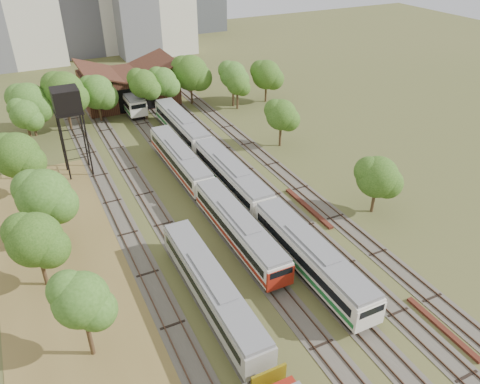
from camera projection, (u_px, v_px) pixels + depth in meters
ground at (313, 304)px, 41.36m from camera, size 240.00×240.00×0.00m
dry_grass_patch at (89, 311)px, 40.66m from camera, size 14.00×60.00×0.04m
tracks at (200, 181)px, 60.31m from camera, size 24.60×80.00×0.19m
railcar_red_set at (206, 190)px, 54.78m from camera, size 2.77×34.58×3.42m
railcar_green_set at (231, 177)px, 57.35m from camera, size 2.96×52.08×3.65m
railcar_rear at (127, 96)px, 82.63m from camera, size 2.92×16.08×3.61m
old_grey_coach at (212, 289)px, 40.46m from camera, size 2.71×18.00×3.34m
water_tower at (67, 103)px, 57.34m from camera, size 3.34×3.34×11.54m
rail_pile_near at (442, 328)px, 38.85m from camera, size 0.51×7.69×0.26m
rail_pile_far at (308, 208)px, 54.61m from camera, size 0.57×9.17×0.30m
maintenance_shed at (128, 86)px, 84.06m from camera, size 16.45×11.55×7.58m
tree_band_left at (40, 213)px, 44.34m from camera, size 7.22×57.57×8.22m
tree_band_far at (140, 85)px, 76.35m from camera, size 44.93×10.53×9.41m
tree_band_right at (303, 128)px, 63.37m from camera, size 5.13×40.82×7.09m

